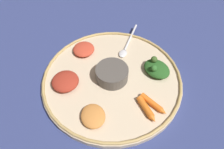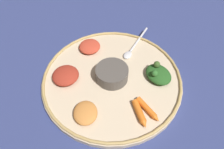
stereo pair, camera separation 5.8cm
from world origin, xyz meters
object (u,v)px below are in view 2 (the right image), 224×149
object	(u,v)px
carrot_near_spoon	(140,113)
carrot_outer	(148,109)
greens_pile	(158,74)
center_bowl	(112,73)
spoon	(133,47)

from	to	relation	value
carrot_near_spoon	carrot_outer	distance (m)	0.02
greens_pile	center_bowl	bearing A→B (deg)	-62.72
center_bowl	carrot_near_spoon	world-z (taller)	center_bowl
greens_pile	carrot_near_spoon	world-z (taller)	greens_pile
spoon	carrot_outer	bearing A→B (deg)	31.85
spoon	center_bowl	bearing A→B (deg)	-2.96
center_bowl	carrot_outer	size ratio (longest dim) A/B	1.19
spoon	greens_pile	size ratio (longest dim) A/B	1.65
carrot_near_spoon	carrot_outer	world-z (taller)	carrot_near_spoon
spoon	carrot_outer	size ratio (longest dim) A/B	2.19
carrot_outer	center_bowl	bearing A→B (deg)	-113.53
carrot_near_spoon	center_bowl	bearing A→B (deg)	-123.62
carrot_outer	spoon	bearing A→B (deg)	-148.15
center_bowl	spoon	distance (m)	0.14
greens_pile	carrot_outer	bearing A→B (deg)	5.90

